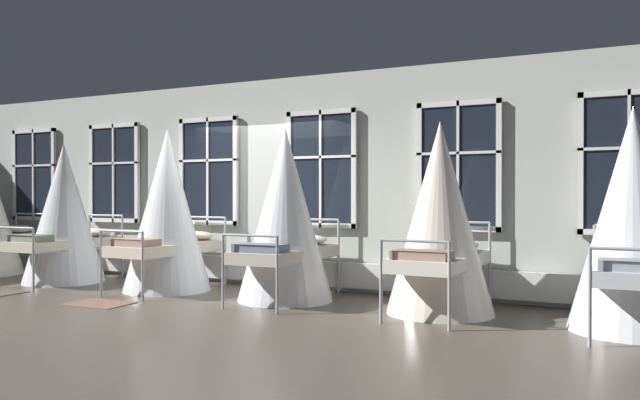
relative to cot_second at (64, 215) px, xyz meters
The scene contains 9 objects.
ground 3.27m from the cot_second, ahead, with size 28.53×28.53×0.00m, color brown.
back_wall_with_windows 3.34m from the cot_second, 20.94° to the left, with size 15.26×0.10×3.20m, color #B2B7AD.
window_bank 3.26m from the cot_second, 18.97° to the left, with size 11.34×0.10×2.59m.
cot_second is the anchor object (origin of this frame).
cot_third 2.08m from the cot_second, ahead, with size 1.28×1.87×2.38m.
cot_fourth 4.07m from the cot_second, ahead, with size 1.28×1.86×2.31m.
cot_fifth 6.18m from the cot_second, ahead, with size 1.28×1.87×2.29m.
cot_sixth 8.23m from the cot_second, ahead, with size 1.28×1.87×2.33m.
rug_third 2.65m from the cot_second, 31.43° to the right, with size 0.80×0.56×0.01m, color brown.
Camera 1 is at (5.14, -7.21, 1.41)m, focal length 35.33 mm.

